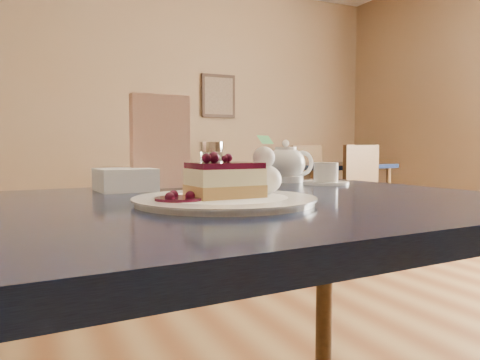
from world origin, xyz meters
name	(u,v)px	position (x,y,z in m)	size (l,w,h in m)	color
main_table	(212,244)	(-0.14, 0.23, 0.75)	(1.40, 0.99, 0.84)	black
dessert_plate	(225,201)	(-0.13, 0.17, 0.84)	(0.34, 0.34, 0.01)	white
cheesecake_slice	(225,180)	(-0.13, 0.17, 0.88)	(0.14, 0.10, 0.07)	tan
whipped_cream	(264,179)	(-0.04, 0.19, 0.88)	(0.07, 0.07, 0.06)	white
berry_sauce	(179,199)	(-0.23, 0.16, 0.85)	(0.09, 0.09, 0.01)	black
tea_set	(293,167)	(0.27, 0.59, 0.88)	(0.24, 0.26, 0.12)	white
menu_card	(161,142)	(-0.15, 0.56, 0.96)	(0.16, 0.03, 0.25)	#CFB28E
sugar_shaker	(211,163)	(0.00, 0.58, 0.90)	(0.07, 0.07, 0.12)	white
napkin_stack	(125,180)	(-0.25, 0.52, 0.86)	(0.13, 0.13, 0.06)	white
bg_table_far_right	(330,234)	(2.28, 3.20, 0.07)	(1.19, 1.90, 1.26)	black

